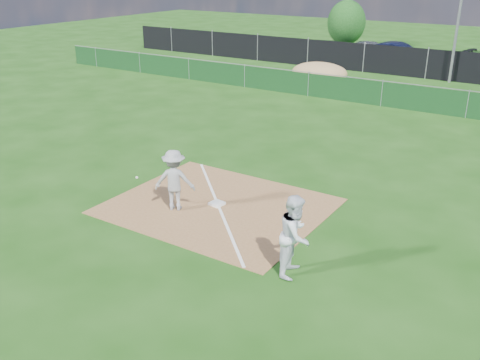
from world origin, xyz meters
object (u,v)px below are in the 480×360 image
object	(u,v)px
play_at_first	(174,180)
car_mid	(397,54)
runner	(295,235)
car_left	(371,49)
tree_left	(346,23)
first_base	(217,203)
light_pole	(459,12)

from	to	relation	value
play_at_first	car_mid	distance (m)	26.54
play_at_first	runner	size ratio (longest dim) A/B	1.14
car_left	tree_left	world-z (taller)	tree_left
play_at_first	car_left	bearing A→B (deg)	99.10
first_base	runner	distance (m)	4.23
first_base	car_mid	distance (m)	25.77
play_at_first	car_left	xyz separation A→B (m)	(-4.49, 28.01, -0.24)
light_pole	play_at_first	size ratio (longest dim) A/B	3.63
car_mid	runner	bearing A→B (deg)	-159.44
car_mid	tree_left	size ratio (longest dim) A/B	1.21
first_base	car_left	xyz separation A→B (m)	(-5.33, 27.15, 0.61)
light_pole	play_at_first	xyz separation A→B (m)	(-2.42, -22.53, -3.09)
tree_left	car_mid	bearing A→B (deg)	-44.98
light_pole	first_base	world-z (taller)	light_pole
light_pole	car_mid	world-z (taller)	light_pole
car_mid	light_pole	bearing A→B (deg)	-124.08
play_at_first	tree_left	world-z (taller)	tree_left
light_pole	runner	distance (m)	23.97
runner	car_left	xyz separation A→B (m)	(-8.93, 29.17, -0.29)
car_mid	tree_left	world-z (taller)	tree_left
car_left	tree_left	xyz separation A→B (m)	(-4.08, 4.98, 1.26)
car_mid	tree_left	distance (m)	9.31
light_pole	first_base	bearing A→B (deg)	-94.16
play_at_first	car_mid	bearing A→B (deg)	94.39
first_base	tree_left	xyz separation A→B (m)	(-9.40, 32.12, 1.87)
car_left	play_at_first	bearing A→B (deg)	178.05
light_pole	car_mid	size ratio (longest dim) A/B	1.76
play_at_first	runner	distance (m)	4.59
runner	tree_left	size ratio (longest dim) A/B	0.51
car_mid	car_left	bearing A→B (deg)	65.13
play_at_first	runner	xyz separation A→B (m)	(4.44, -1.16, 0.05)
runner	car_left	bearing A→B (deg)	6.88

